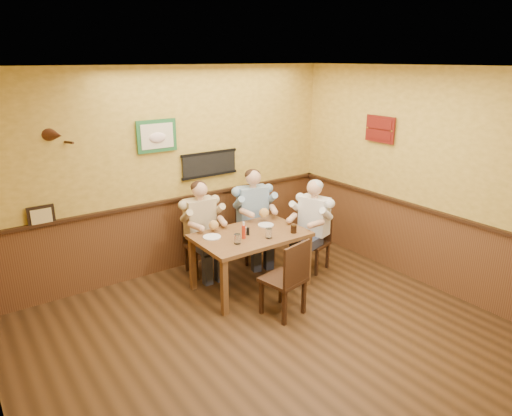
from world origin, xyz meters
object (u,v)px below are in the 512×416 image
(chair_back_right, at_px, (253,232))
(cola_tumbler, at_px, (294,229))
(dining_table, at_px, (251,240))
(chair_right_end, at_px, (313,242))
(chair_near_side, at_px, (283,277))
(hot_sauce_bottle, at_px, (244,231))
(water_glass_mid, at_px, (269,233))
(diner_white_elder, at_px, (314,230))
(pepper_shaker, at_px, (248,231))
(chair_back_left, at_px, (201,245))
(water_glass_left, at_px, (237,239))
(diner_tan_shirt, at_px, (200,233))
(salt_shaker, at_px, (246,230))
(diner_blue_polo, at_px, (253,220))

(chair_back_right, xyz_separation_m, cola_tumbler, (-0.04, -0.97, 0.36))
(dining_table, height_order, chair_right_end, chair_right_end)
(chair_near_side, xyz_separation_m, hot_sauce_bottle, (-0.09, 0.68, 0.38))
(chair_near_side, bearing_deg, cola_tumbler, -150.06)
(dining_table, relative_size, chair_back_right, 1.60)
(water_glass_mid, bearing_deg, diner_white_elder, 11.29)
(chair_near_side, xyz_separation_m, cola_tumbler, (0.54, 0.47, 0.33))
(chair_back_right, relative_size, water_glass_mid, 7.05)
(cola_tumbler, height_order, pepper_shaker, cola_tumbler)
(chair_back_left, bearing_deg, chair_back_right, -1.60)
(water_glass_left, bearing_deg, diner_tan_shirt, 90.43)
(water_glass_left, relative_size, salt_shaker, 1.51)
(chair_near_side, height_order, salt_shaker, chair_near_side)
(diner_blue_polo, bearing_deg, chair_back_right, 0.00)
(chair_back_left, xyz_separation_m, chair_right_end, (1.35, -0.81, -0.00))
(dining_table, bearing_deg, chair_back_left, 113.12)
(water_glass_mid, distance_m, salt_shaker, 0.33)
(diner_tan_shirt, height_order, water_glass_left, diner_tan_shirt)
(water_glass_left, relative_size, pepper_shaker, 1.25)
(chair_right_end, relative_size, chair_near_side, 0.88)
(chair_back_left, bearing_deg, pepper_shaker, -67.86)
(water_glass_left, bearing_deg, chair_right_end, 4.76)
(chair_back_left, bearing_deg, diner_tan_shirt, 0.00)
(diner_blue_polo, relative_size, cola_tumbler, 12.27)
(chair_back_left, xyz_separation_m, chair_back_right, (0.83, -0.06, 0.02))
(water_glass_mid, height_order, cola_tumbler, water_glass_mid)
(chair_back_left, distance_m, water_glass_left, 1.00)
(chair_back_right, relative_size, chair_right_end, 1.06)
(dining_table, distance_m, diner_tan_shirt, 0.82)
(chair_back_left, height_order, cola_tumbler, cola_tumbler)
(chair_back_left, height_order, water_glass_left, water_glass_left)
(dining_table, bearing_deg, chair_near_side, -95.29)
(chair_back_left, distance_m, diner_tan_shirt, 0.18)
(water_glass_left, xyz_separation_m, pepper_shaker, (0.26, 0.16, -0.01))
(chair_back_right, height_order, pepper_shaker, chair_back_right)
(dining_table, height_order, water_glass_mid, water_glass_mid)
(diner_blue_polo, bearing_deg, chair_right_end, -42.37)
(chair_back_right, bearing_deg, chair_near_side, -98.82)
(dining_table, bearing_deg, hot_sauce_bottle, -153.74)
(diner_tan_shirt, relative_size, water_glass_mid, 9.64)
(chair_back_left, height_order, salt_shaker, chair_back_left)
(chair_right_end, height_order, pepper_shaker, pepper_shaker)
(chair_back_right, height_order, water_glass_left, same)
(diner_white_elder, bearing_deg, diner_tan_shirt, -138.17)
(water_glass_mid, xyz_separation_m, hot_sauce_bottle, (-0.26, 0.17, 0.03))
(diner_blue_polo, height_order, water_glass_mid, diner_blue_polo)
(water_glass_left, relative_size, cola_tumbler, 1.20)
(diner_blue_polo, xyz_separation_m, salt_shaker, (-0.55, -0.64, 0.17))
(cola_tumbler, bearing_deg, chair_back_right, 87.70)
(salt_shaker, bearing_deg, water_glass_mid, -64.60)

